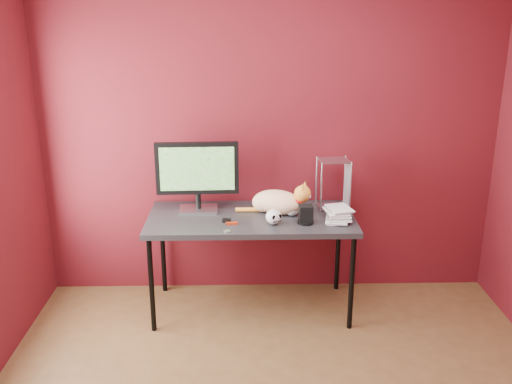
{
  "coord_description": "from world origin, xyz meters",
  "views": [
    {
      "loc": [
        -0.2,
        -2.51,
        2.2
      ],
      "look_at": [
        -0.12,
        1.15,
        1.01
      ],
      "focal_mm": 40.0,
      "sensor_mm": 36.0,
      "label": 1
    }
  ],
  "objects_px": {
    "monitor": "(197,173)",
    "skull_mug": "(274,217)",
    "desk": "(251,223)",
    "book_stack": "(330,150)",
    "speaker": "(306,215)",
    "cat": "(278,202)"
  },
  "relations": [
    {
      "from": "monitor",
      "to": "skull_mug",
      "type": "height_order",
      "value": "monitor"
    },
    {
      "from": "desk",
      "to": "book_stack",
      "type": "xyz_separation_m",
      "value": [
        0.54,
        -0.09,
        0.57
      ]
    },
    {
      "from": "skull_mug",
      "to": "speaker",
      "type": "distance_m",
      "value": 0.23
    },
    {
      "from": "book_stack",
      "to": "cat",
      "type": "bearing_deg",
      "value": 157.09
    },
    {
      "from": "cat",
      "to": "skull_mug",
      "type": "height_order",
      "value": "cat"
    },
    {
      "from": "speaker",
      "to": "book_stack",
      "type": "height_order",
      "value": "book_stack"
    },
    {
      "from": "monitor",
      "to": "speaker",
      "type": "relative_size",
      "value": 4.61
    },
    {
      "from": "desk",
      "to": "cat",
      "type": "distance_m",
      "value": 0.25
    },
    {
      "from": "skull_mug",
      "to": "speaker",
      "type": "relative_size",
      "value": 0.93
    },
    {
      "from": "monitor",
      "to": "skull_mug",
      "type": "bearing_deg",
      "value": -30.04
    },
    {
      "from": "monitor",
      "to": "speaker",
      "type": "distance_m",
      "value": 0.85
    },
    {
      "from": "speaker",
      "to": "cat",
      "type": "bearing_deg",
      "value": 128.56
    },
    {
      "from": "book_stack",
      "to": "monitor",
      "type": "bearing_deg",
      "value": 167.1
    },
    {
      "from": "cat",
      "to": "speaker",
      "type": "height_order",
      "value": "cat"
    },
    {
      "from": "monitor",
      "to": "cat",
      "type": "xyz_separation_m",
      "value": [
        0.59,
        -0.07,
        -0.2
      ]
    },
    {
      "from": "desk",
      "to": "cat",
      "type": "relative_size",
      "value": 2.75
    },
    {
      "from": "monitor",
      "to": "cat",
      "type": "distance_m",
      "value": 0.63
    },
    {
      "from": "cat",
      "to": "book_stack",
      "type": "xyz_separation_m",
      "value": [
        0.34,
        -0.14,
        0.43
      ]
    },
    {
      "from": "desk",
      "to": "monitor",
      "type": "height_order",
      "value": "monitor"
    },
    {
      "from": "desk",
      "to": "skull_mug",
      "type": "relative_size",
      "value": 12.23
    },
    {
      "from": "book_stack",
      "to": "speaker",
      "type": "bearing_deg",
      "value": -159.1
    },
    {
      "from": "skull_mug",
      "to": "desk",
      "type": "bearing_deg",
      "value": 108.5
    }
  ]
}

